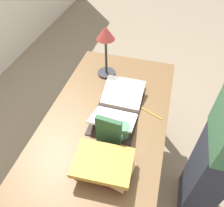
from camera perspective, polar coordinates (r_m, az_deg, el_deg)
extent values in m
plane|color=gray|center=(2.06, -1.02, -17.66)|extent=(12.00, 12.00, 0.00)
cube|color=brown|center=(1.42, -1.42, -3.88)|extent=(1.38, 0.77, 0.03)
cube|color=brown|center=(2.12, 12.49, 0.36)|extent=(0.06, 0.06, 0.74)
cube|color=brown|center=(2.20, -4.81, 3.68)|extent=(0.06, 0.06, 0.74)
cube|color=black|center=(1.44, 1.67, -1.33)|extent=(0.03, 0.27, 0.02)
cube|color=black|center=(1.36, 0.22, -5.47)|extent=(0.25, 0.28, 0.01)
cube|color=black|center=(1.54, 2.94, 2.04)|extent=(0.25, 0.28, 0.01)
cube|color=white|center=(1.34, 0.40, -3.85)|extent=(0.22, 0.27, 0.09)
cube|color=white|center=(1.50, 2.86, 2.85)|extent=(0.22, 0.27, 0.09)
cube|color=maroon|center=(1.18, -2.30, -16.73)|extent=(0.17, 0.27, 0.05)
cube|color=tan|center=(1.14, -2.35, -15.84)|extent=(0.21, 0.32, 0.03)
cube|color=#BC8933|center=(1.12, -2.40, -15.14)|extent=(0.23, 0.30, 0.03)
cube|color=#234C2D|center=(1.19, -0.91, -7.60)|extent=(0.04, 0.14, 0.22)
cylinder|color=#2D2D33|center=(1.73, -1.45, 8.02)|extent=(0.14, 0.14, 0.02)
cylinder|color=#2D2D33|center=(1.64, -1.55, 12.16)|extent=(0.02, 0.02, 0.28)
cone|color=#99332D|center=(1.54, -1.69, 17.98)|extent=(0.13, 0.13, 0.09)
cylinder|color=#4C7F5B|center=(1.28, 2.90, -7.15)|extent=(0.08, 0.08, 0.09)
torus|color=#4C7F5B|center=(1.25, 2.62, -8.71)|extent=(0.05, 0.01, 0.05)
cylinder|color=gold|center=(1.45, 9.89, -2.37)|extent=(0.08, 0.16, 0.01)
cube|color=#2D3342|center=(1.73, 23.12, -17.08)|extent=(0.31, 0.20, 0.80)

